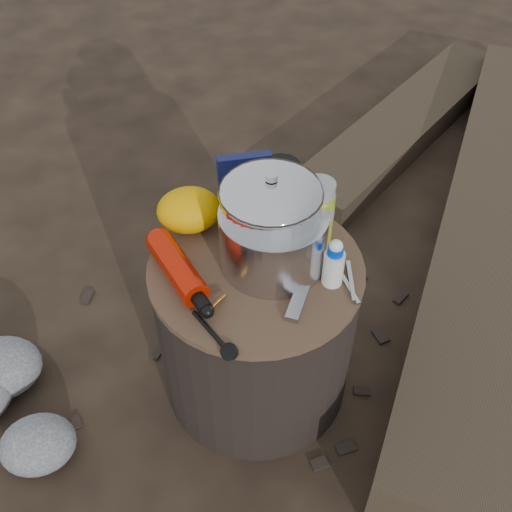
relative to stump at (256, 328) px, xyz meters
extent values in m
plane|color=black|center=(0.00, 0.00, -0.22)|extent=(60.00, 60.00, 0.00)
cylinder|color=black|center=(0.00, 0.00, 0.00)|extent=(0.48, 0.48, 0.45)
cube|color=#33281D|center=(0.88, 0.40, -0.13)|extent=(1.42, 2.03, 0.18)
cube|color=#33281D|center=(0.80, 1.06, -0.17)|extent=(1.17, 1.08, 0.11)
cylinder|color=#BBBBC2|center=(0.04, 0.01, 0.30)|extent=(0.24, 0.24, 0.14)
cylinder|color=silver|center=(0.04, 0.03, 0.33)|extent=(0.22, 0.22, 0.22)
cylinder|color=#8AA421|center=(0.15, 0.04, 0.31)|extent=(0.07, 0.07, 0.18)
cylinder|color=black|center=(0.09, 0.18, 0.29)|extent=(0.09, 0.09, 0.13)
ellipsoid|color=#E39900|center=(-0.13, 0.16, 0.27)|extent=(0.15, 0.12, 0.10)
cube|color=#0E144C|center=(0.01, 0.19, 0.30)|extent=(0.13, 0.03, 0.16)
cube|color=#ADADB2|center=(0.07, -0.12, 0.23)|extent=(0.07, 0.10, 0.01)
cylinder|color=silver|center=(0.15, -0.07, 0.28)|extent=(0.05, 0.05, 0.11)
camera|label=1|loc=(-0.16, -0.93, 1.21)|focal=42.73mm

